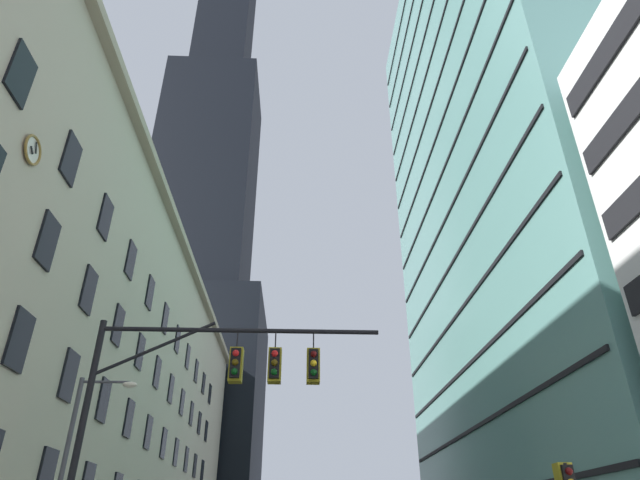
{
  "coord_description": "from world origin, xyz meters",
  "views": [
    {
      "loc": [
        -0.6,
        -11.53,
        1.81
      ],
      "look_at": [
        0.98,
        26.04,
        22.77
      ],
      "focal_mm": 29.98,
      "sensor_mm": 36.0,
      "label": 1
    }
  ],
  "objects": [
    {
      "name": "station_building",
      "position": [
        -18.58,
        29.82,
        12.4
      ],
      "size": [
        15.84,
        71.66,
        24.85
      ],
      "color": "#BCAF93",
      "rests_on": "ground"
    },
    {
      "name": "glass_office_midrise",
      "position": [
        20.65,
        24.45,
        29.93
      ],
      "size": [
        19.41,
        35.27,
        59.87
      ],
      "color": "slate",
      "rests_on": "ground"
    },
    {
      "name": "street_lamppost",
      "position": [
        -8.53,
        9.33,
        4.36
      ],
      "size": [
        2.21,
        0.32,
        7.01
      ],
      "color": "#47474C",
      "rests_on": "sidewalk_left"
    },
    {
      "name": "dark_skyscraper",
      "position": [
        -20.37,
        80.15,
        53.79
      ],
      "size": [
        27.19,
        27.19,
        179.06
      ],
      "color": "black",
      "rests_on": "ground"
    },
    {
      "name": "traffic_signal_mast",
      "position": [
        -2.95,
        4.51,
        5.71
      ],
      "size": [
        8.74,
        0.63,
        7.57
      ],
      "color": "black",
      "rests_on": "sidewalk_left"
    }
  ]
}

